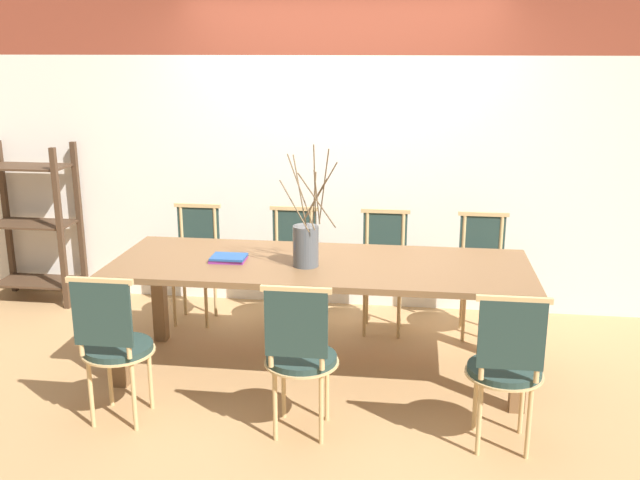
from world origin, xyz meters
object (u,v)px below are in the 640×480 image
Objects in this scene: chair_near_center at (506,364)px; chair_far_center at (384,267)px; vase_centerpiece at (306,244)px; dining_table at (320,276)px; shelving_rack at (33,224)px; book_stack at (229,258)px.

chair_near_center is 1.00× the size of chair_far_center.
chair_near_center is 1.45m from vase_centerpiece.
chair_far_center is at bearing 65.11° from dining_table.
chair_near_center is at bearing -27.12° from shelving_rack.
chair_far_center reaches higher than book_stack.
chair_far_center is 2.99m from shelving_rack.
chair_near_center reaches higher than dining_table.
shelving_rack reaches higher than chair_near_center.
dining_table is 0.61m from book_stack.
chair_near_center is 4.15m from shelving_rack.
chair_near_center is 0.68× the size of shelving_rack.
book_stack is (-1.70, 0.77, 0.29)m from chair_near_center.
vase_centerpiece reaches higher than chair_near_center.
dining_table is 2.81m from shelving_rack.
dining_table is at bearing 143.52° from chair_near_center.
dining_table is 3.45× the size of vase_centerpiece.
shelving_rack is at bearing 157.44° from dining_table.
shelving_rack is at bearing 152.88° from chair_near_center.
chair_near_center is (1.10, -0.81, -0.18)m from dining_table.
chair_far_center reaches higher than dining_table.
vase_centerpiece is 3.35× the size of book_stack.
chair_far_center is (-0.72, 1.63, 0.00)m from chair_near_center.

